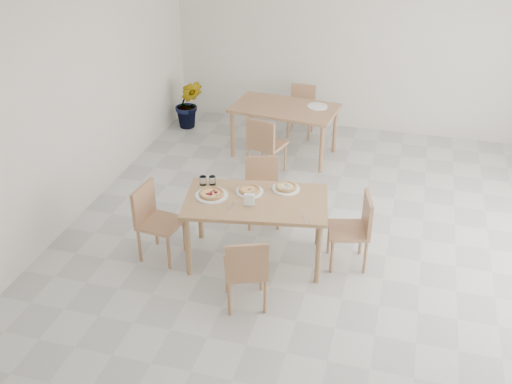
% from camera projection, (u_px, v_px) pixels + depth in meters
% --- Properties ---
extents(main_table, '(1.62, 1.09, 0.75)m').
position_uv_depth(main_table, '(256.00, 207.00, 6.32)').
color(main_table, '#AA7D57').
rests_on(main_table, ground).
extents(chair_south, '(0.52, 0.52, 0.82)m').
position_uv_depth(chair_south, '(246.00, 268.00, 5.70)').
color(chair_south, tan).
rests_on(chair_south, ground).
extents(chair_north, '(0.50, 0.50, 0.80)m').
position_uv_depth(chair_north, '(262.00, 186.00, 7.14)').
color(chair_north, tan).
rests_on(chair_north, ground).
extents(chair_west, '(0.46, 0.46, 0.85)m').
position_uv_depth(chair_west, '(154.00, 217.00, 6.47)').
color(chair_west, tan).
rests_on(chair_west, ground).
extents(chair_east, '(0.50, 0.50, 0.83)m').
position_uv_depth(chair_east, '(356.00, 226.00, 6.34)').
color(chair_east, tan).
rests_on(chair_east, ground).
extents(plate_margherita, '(0.29, 0.29, 0.02)m').
position_uv_depth(plate_margherita, '(250.00, 192.00, 6.41)').
color(plate_margherita, white).
rests_on(plate_margherita, main_table).
extents(plate_mushroom, '(0.30, 0.30, 0.02)m').
position_uv_depth(plate_mushroom, '(286.00, 189.00, 6.47)').
color(plate_mushroom, white).
rests_on(plate_mushroom, main_table).
extents(plate_pepperoni, '(0.35, 0.35, 0.02)m').
position_uv_depth(plate_pepperoni, '(212.00, 195.00, 6.34)').
color(plate_pepperoni, white).
rests_on(plate_pepperoni, main_table).
extents(pizza_margherita, '(0.25, 0.25, 0.03)m').
position_uv_depth(pizza_margherita, '(250.00, 190.00, 6.40)').
color(pizza_margherita, '#DCB067').
rests_on(pizza_margherita, plate_margherita).
extents(pizza_mushroom, '(0.27, 0.27, 0.03)m').
position_uv_depth(pizza_mushroom, '(286.00, 187.00, 6.46)').
color(pizza_mushroom, '#DCB067').
rests_on(pizza_mushroom, plate_mushroom).
extents(pizza_pepperoni, '(0.31, 0.31, 0.03)m').
position_uv_depth(pizza_pepperoni, '(212.00, 194.00, 6.33)').
color(pizza_pepperoni, '#DCB067').
rests_on(pizza_pepperoni, plate_pepperoni).
extents(tumbler_a, '(0.07, 0.07, 0.10)m').
position_uv_depth(tumbler_a, '(212.00, 180.00, 6.55)').
color(tumbler_a, white).
rests_on(tumbler_a, main_table).
extents(tumbler_b, '(0.08, 0.08, 0.10)m').
position_uv_depth(tumbler_b, '(203.00, 181.00, 6.54)').
color(tumbler_b, white).
rests_on(tumbler_b, main_table).
extents(napkin_holder, '(0.13, 0.08, 0.13)m').
position_uv_depth(napkin_holder, '(249.00, 200.00, 6.15)').
color(napkin_holder, silver).
rests_on(napkin_holder, main_table).
extents(fork_a, '(0.09, 0.17, 0.01)m').
position_uv_depth(fork_a, '(304.00, 218.00, 5.97)').
color(fork_a, silver).
rests_on(fork_a, main_table).
extents(fork_b, '(0.03, 0.19, 0.01)m').
position_uv_depth(fork_b, '(231.00, 207.00, 6.15)').
color(fork_b, silver).
rests_on(fork_b, main_table).
extents(second_table, '(1.57, 1.01, 0.75)m').
position_uv_depth(second_table, '(285.00, 112.00, 8.61)').
color(second_table, tan).
rests_on(second_table, ground).
extents(chair_back_s, '(0.53, 0.53, 0.86)m').
position_uv_depth(chair_back_s, '(265.00, 143.00, 8.11)').
color(chair_back_s, tan).
rests_on(chair_back_s, ground).
extents(chair_back_n, '(0.39, 0.39, 0.78)m').
position_uv_depth(chair_back_n, '(302.00, 107.00, 9.38)').
color(chair_back_n, tan).
rests_on(chair_back_n, ground).
extents(plate_empty, '(0.29, 0.29, 0.02)m').
position_uv_depth(plate_empty, '(317.00, 106.00, 8.56)').
color(plate_empty, white).
rests_on(plate_empty, second_table).
extents(potted_plant, '(0.52, 0.46, 0.81)m').
position_uv_depth(potted_plant, '(189.00, 104.00, 9.62)').
color(potted_plant, '#267021').
rests_on(potted_plant, ground).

